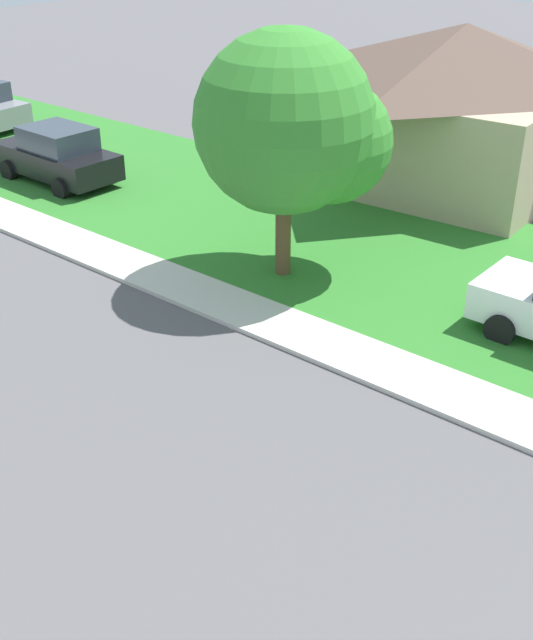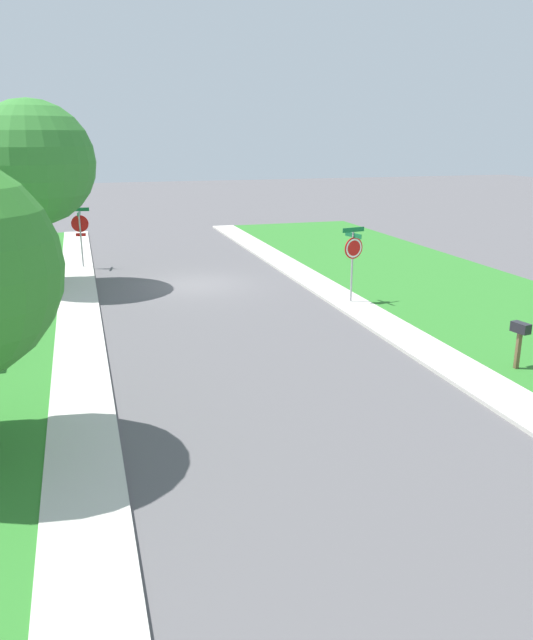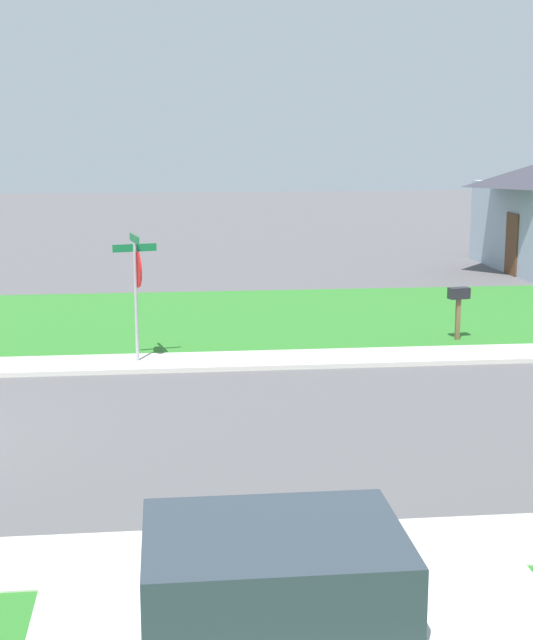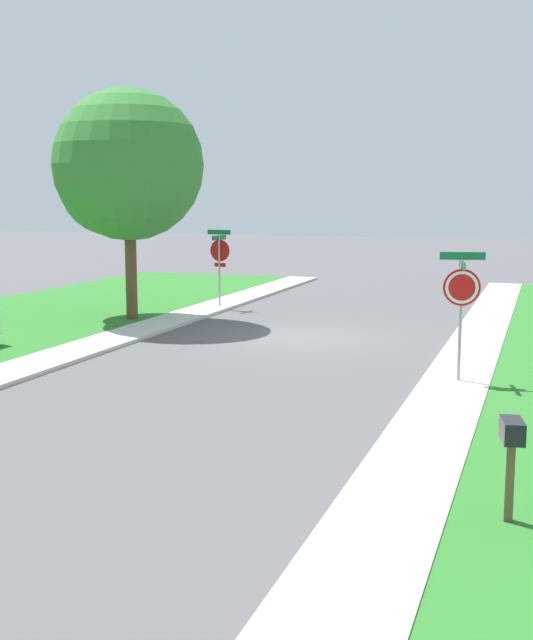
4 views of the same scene
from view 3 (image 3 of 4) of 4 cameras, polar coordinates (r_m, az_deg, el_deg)
The scene contains 5 objects.
sidewalk_west at distance 21.40m, azimuth 12.61°, elevation -2.03°, with size 1.40×56.00×0.10m, color beige.
lawn_west at distance 25.79m, azimuth 9.27°, elevation 0.36°, with size 8.00×56.00×0.08m, color #2D7528.
stop_sign_far_corner at distance 19.97m, azimuth -7.79°, elevation 2.57°, with size 0.90×0.90×2.77m.
car_white_near_corner at distance 8.22m, azimuth 1.50°, elevation -18.15°, with size 2.04×4.30×1.76m.
mailbox at distance 22.48m, azimuth 11.44°, elevation 1.17°, with size 0.33×0.52×1.31m.
Camera 3 is at (14.97, 5.14, 4.93)m, focal length 53.38 mm.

